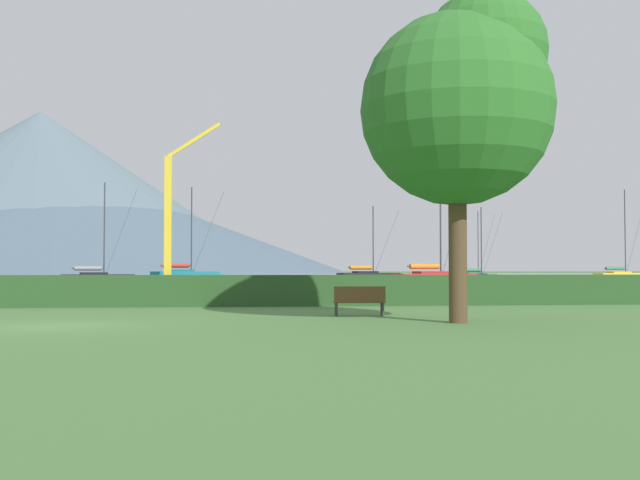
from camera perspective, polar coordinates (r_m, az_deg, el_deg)
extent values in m
plane|color=#477038|center=(21.96, -18.64, -5.92)|extent=(1000.00, 1000.00, 0.00)
cube|color=#8499A8|center=(158.52, -8.51, -2.63)|extent=(320.00, 246.00, 0.00)
cube|color=#284C23|center=(32.77, -14.70, -3.56)|extent=(80.00, 1.20, 1.27)
cube|color=navy|center=(81.46, 11.25, -2.81)|extent=(6.06, 3.56, 0.90)
cone|color=navy|center=(83.39, 13.09, -2.78)|extent=(1.16, 1.02, 0.77)
cube|color=#1B2449|center=(81.26, 11.06, -2.58)|extent=(2.44, 1.94, 0.57)
cylinder|color=#333338|center=(81.78, 11.51, -0.22)|extent=(0.11, 0.11, 7.29)
cylinder|color=#333338|center=(80.99, 10.78, -2.15)|extent=(2.50, 0.85, 0.10)
cylinder|color=#2D7542|center=(80.99, 10.78, -2.15)|extent=(2.20, 0.99, 0.36)
cylinder|color=#333338|center=(82.56, 12.28, -0.36)|extent=(2.61, 0.82, 6.93)
cube|color=black|center=(90.20, 3.51, -2.72)|extent=(7.28, 3.97, 1.09)
cone|color=black|center=(91.90, 5.75, -2.70)|extent=(1.37, 1.18, 0.92)
cube|color=black|center=(90.04, 3.28, -2.47)|extent=(2.89, 2.23, 0.69)
cylinder|color=#333338|center=(90.50, 3.84, -0.11)|extent=(0.14, 0.14, 8.11)
cylinder|color=#333338|center=(89.81, 2.95, -1.99)|extent=(3.05, 0.86, 0.12)
cylinder|color=orange|center=(89.81, 2.95, -1.99)|extent=(2.67, 1.06, 0.43)
cylinder|color=#333338|center=(91.18, 4.77, -0.25)|extent=(3.20, 0.82, 7.71)
cube|color=#19707A|center=(93.69, -9.65, -2.62)|extent=(7.89, 2.73, 1.24)
cone|color=#19707A|center=(93.60, -6.89, -2.64)|extent=(1.35, 1.06, 1.05)
cube|color=#16646E|center=(93.71, -9.92, -2.34)|extent=(2.93, 1.90, 0.79)
cylinder|color=#333338|center=(93.77, -9.22, 0.60)|extent=(0.16, 0.16, 10.44)
cylinder|color=#333338|center=(93.75, -10.31, -1.82)|extent=(3.55, 0.15, 0.14)
cylinder|color=red|center=(93.75, -10.31, -1.82)|extent=(3.02, 0.50, 0.50)
cylinder|color=#333338|center=(93.70, -8.08, 0.44)|extent=(3.75, 0.05, 9.93)
cube|color=#236B38|center=(107.81, 11.09, -2.64)|extent=(5.90, 3.22, 0.88)
cone|color=#236B38|center=(109.54, 12.51, -2.62)|extent=(1.11, 0.96, 0.75)
cube|color=#206032|center=(107.64, 10.95, -2.47)|extent=(2.35, 1.81, 0.56)
cylinder|color=#333338|center=(108.11, 11.29, -0.27)|extent=(0.11, 0.11, 8.83)
cylinder|color=#333338|center=(107.39, 10.74, -2.15)|extent=(2.47, 0.71, 0.10)
cylinder|color=#2847A3|center=(107.39, 10.74, -2.15)|extent=(2.16, 0.86, 0.35)
cylinder|color=#333338|center=(108.82, 11.88, -0.39)|extent=(2.59, 0.67, 8.40)
cube|color=gold|center=(104.24, 20.86, -2.51)|extent=(6.76, 2.98, 1.03)
cube|color=gold|center=(104.02, 20.68, -2.31)|extent=(2.60, 1.84, 0.65)
cylinder|color=#333338|center=(104.65, 21.07, 0.47)|extent=(0.13, 0.13, 10.78)
cylinder|color=#333338|center=(103.72, 20.43, -1.93)|extent=(2.94, 0.45, 0.11)
cylinder|color=#2D7542|center=(103.72, 20.43, -1.93)|extent=(2.54, 0.70, 0.41)
cylinder|color=#333338|center=(105.52, 21.76, 0.31)|extent=(3.10, 0.38, 10.25)
cube|color=red|center=(68.87, 8.23, -2.87)|extent=(7.52, 4.10, 1.12)
cone|color=red|center=(70.94, 11.11, -2.83)|extent=(1.42, 1.22, 0.95)
cube|color=#A52020|center=(68.66, 7.93, -2.53)|extent=(2.99, 2.30, 0.71)
cylinder|color=#333338|center=(69.32, 8.65, 1.79)|extent=(0.14, 0.14, 11.16)
cylinder|color=#333338|center=(68.38, 7.50, -1.90)|extent=(3.14, 0.90, 0.12)
cylinder|color=orange|center=(68.38, 7.50, -1.90)|extent=(2.76, 1.10, 0.45)
cylinder|color=#333338|center=(70.15, 9.85, 1.53)|extent=(3.30, 0.85, 10.61)
cube|color=black|center=(77.60, -15.68, -2.76)|extent=(6.86, 3.95, 1.02)
cone|color=black|center=(78.17, -12.97, -2.78)|extent=(1.31, 1.14, 0.87)
cube|color=black|center=(77.55, -15.95, -2.49)|extent=(2.75, 2.17, 0.65)
cylinder|color=#333338|center=(77.76, -15.24, 0.65)|extent=(0.13, 0.13, 9.18)
cylinder|color=#333338|center=(77.48, -16.33, -1.97)|extent=(2.84, 0.92, 0.11)
cylinder|color=gray|center=(77.48, -16.33, -1.97)|extent=(2.50, 1.09, 0.41)
cylinder|color=#333338|center=(77.97, -14.12, 0.46)|extent=(2.98, 0.89, 8.73)
cube|color=brown|center=(25.56, 2.84, -4.47)|extent=(1.68, 0.57, 0.06)
cube|color=brown|center=(25.37, 2.88, -3.86)|extent=(1.65, 0.25, 0.45)
cylinder|color=#333338|center=(25.82, 4.45, -4.94)|extent=(0.08, 0.08, 0.45)
cylinder|color=#333338|center=(25.68, 1.14, -4.96)|extent=(0.08, 0.08, 0.45)
cylinder|color=#333338|center=(25.49, 4.55, -4.98)|extent=(0.08, 0.08, 0.45)
cylinder|color=#333338|center=(25.35, 1.19, -5.00)|extent=(0.08, 0.08, 0.45)
cylinder|color=#4C3823|center=(22.53, 9.87, -0.67)|extent=(0.51, 0.51, 4.11)
sphere|color=#2B6826|center=(22.98, 9.81, 9.27)|extent=(5.47, 5.47, 5.47)
sphere|color=#2B6826|center=(23.60, 11.74, 13.08)|extent=(3.56, 3.56, 3.56)
cube|color=#333338|center=(89.20, -10.90, -2.78)|extent=(2.00, 2.00, 0.80)
cube|color=gold|center=(89.39, -10.86, 1.72)|extent=(0.80, 0.80, 13.23)
cube|color=gold|center=(90.20, -9.02, 7.10)|extent=(5.85, 0.36, 4.06)
cone|color=#4C6070|center=(362.06, -18.49, 1.45)|extent=(253.20, 253.20, 46.68)
cone|color=slate|center=(372.47, -19.51, 3.29)|extent=(215.00, 215.00, 71.55)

